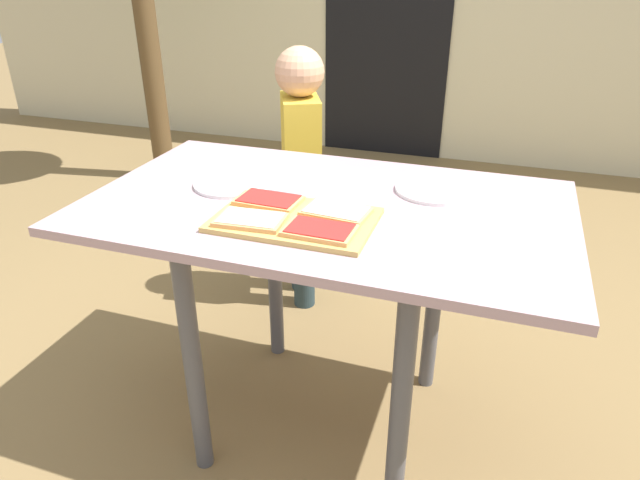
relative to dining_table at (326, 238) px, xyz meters
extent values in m
plane|color=brown|center=(0.00, 0.00, -0.67)|extent=(16.00, 16.00, 0.00)
cube|color=black|center=(-0.47, 2.82, 0.33)|extent=(0.90, 0.02, 2.00)
cube|color=#AC8C96|center=(0.00, 0.00, 0.09)|extent=(1.29, 0.76, 0.03)
cylinder|color=#4C4C51|center=(-0.29, -0.29, -0.29)|extent=(0.05, 0.05, 0.75)
cylinder|color=#4C4C51|center=(0.29, -0.29, -0.29)|extent=(0.05, 0.05, 0.75)
cylinder|color=#4C4C51|center=(-0.29, 0.29, -0.29)|extent=(0.05, 0.05, 0.75)
cylinder|color=#4C4C51|center=(0.29, 0.29, -0.29)|extent=(0.05, 0.05, 0.75)
cube|color=tan|center=(-0.03, -0.14, 0.11)|extent=(0.39, 0.26, 0.01)
cube|color=#E19B5D|center=(-0.13, -0.08, 0.13)|extent=(0.17, 0.11, 0.01)
cube|color=red|center=(-0.13, -0.08, 0.13)|extent=(0.15, 0.10, 0.00)
cube|color=#E19B5D|center=(0.06, -0.09, 0.13)|extent=(0.17, 0.12, 0.01)
cube|color=beige|center=(0.06, -0.09, 0.13)|extent=(0.16, 0.11, 0.00)
cube|color=#E19B5D|center=(0.05, -0.21, 0.13)|extent=(0.17, 0.11, 0.01)
cube|color=red|center=(0.05, -0.21, 0.13)|extent=(0.15, 0.10, 0.00)
cube|color=#E19B5D|center=(-0.13, -0.20, 0.13)|extent=(0.17, 0.12, 0.01)
cube|color=beige|center=(-0.13, -0.20, 0.13)|extent=(0.16, 0.11, 0.00)
cylinder|color=white|center=(0.26, 0.17, 0.11)|extent=(0.22, 0.22, 0.01)
cylinder|color=white|center=(-0.30, 0.03, 0.11)|extent=(0.22, 0.22, 0.01)
cylinder|color=#25363B|center=(-0.36, 0.76, -0.42)|extent=(0.09, 0.09, 0.49)
cylinder|color=#25363B|center=(-0.30, 0.63, -0.42)|extent=(0.09, 0.09, 0.49)
cube|color=gold|center=(-0.33, 0.69, 0.02)|extent=(0.23, 0.28, 0.40)
sphere|color=tan|center=(-0.33, 0.69, 0.31)|extent=(0.19, 0.19, 0.19)
cylinder|color=brown|center=(-1.75, 1.81, 0.20)|extent=(0.13, 0.13, 1.74)
camera|label=1|loc=(0.43, -1.33, 0.71)|focal=31.80mm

